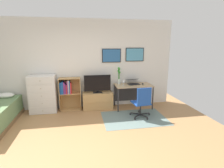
% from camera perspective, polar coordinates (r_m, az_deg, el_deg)
% --- Properties ---
extents(ground_plane, '(7.20, 7.20, 0.00)m').
position_cam_1_polar(ground_plane, '(3.61, -12.01, -20.42)').
color(ground_plane, '#A87A4C').
extents(wall_back_with_posters, '(6.12, 0.09, 2.70)m').
position_cam_1_polar(wall_back_with_posters, '(5.49, -11.70, 6.18)').
color(wall_back_with_posters, silver).
rests_on(wall_back_with_posters, ground_plane).
extents(area_rug, '(1.70, 1.20, 0.01)m').
position_cam_1_polar(area_rug, '(4.89, 7.22, -10.91)').
color(area_rug, slate).
rests_on(area_rug, ground_plane).
extents(dresser, '(0.75, 0.46, 1.10)m').
position_cam_1_polar(dresser, '(5.48, -21.49, -3.04)').
color(dresser, silver).
rests_on(dresser, ground_plane).
extents(bookshelf, '(0.63, 0.30, 0.99)m').
position_cam_1_polar(bookshelf, '(5.44, -14.01, -2.28)').
color(bookshelf, tan).
rests_on(bookshelf, ground_plane).
extents(tv_stand, '(0.91, 0.41, 0.51)m').
position_cam_1_polar(tv_stand, '(5.49, -4.66, -5.34)').
color(tv_stand, tan).
rests_on(tv_stand, ground_plane).
extents(television, '(0.81, 0.16, 0.55)m').
position_cam_1_polar(television, '(5.32, -4.74, 0.01)').
color(television, black).
rests_on(television, tv_stand).
extents(desk, '(1.13, 0.63, 0.74)m').
position_cam_1_polar(desk, '(5.56, 6.66, -1.37)').
color(desk, tan).
rests_on(desk, ground_plane).
extents(office_chair, '(0.57, 0.58, 0.86)m').
position_cam_1_polar(office_chair, '(4.80, 9.76, -5.66)').
color(office_chair, '#232326').
rests_on(office_chair, ground_plane).
extents(laptop, '(0.40, 0.43, 0.16)m').
position_cam_1_polar(laptop, '(5.55, 6.82, 0.67)').
color(laptop, black).
rests_on(laptop, desk).
extents(computer_mouse, '(0.06, 0.10, 0.03)m').
position_cam_1_polar(computer_mouse, '(5.56, 9.92, 0.08)').
color(computer_mouse, '#262628').
rests_on(computer_mouse, desk).
extents(bamboo_vase, '(0.10, 0.09, 0.53)m').
position_cam_1_polar(bamboo_vase, '(5.49, 2.29, 2.81)').
color(bamboo_vase, silver).
rests_on(bamboo_vase, desk).
extents(wine_glass, '(0.07, 0.07, 0.18)m').
position_cam_1_polar(wine_glass, '(5.29, 3.76, 0.91)').
color(wine_glass, silver).
rests_on(wine_glass, desk).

